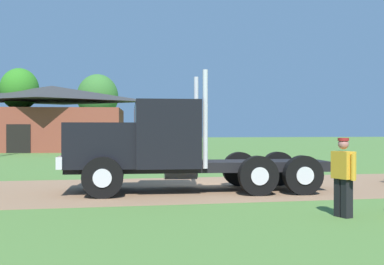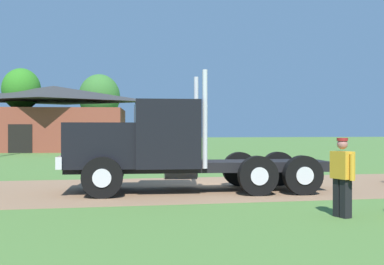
% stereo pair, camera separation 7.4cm
% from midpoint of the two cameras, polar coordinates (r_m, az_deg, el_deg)
% --- Properties ---
extents(ground_plane, '(200.00, 200.00, 0.00)m').
position_cam_midpoint_polar(ground_plane, '(15.12, 0.92, -6.41)').
color(ground_plane, '#4F7835').
extents(dirt_track, '(120.00, 6.46, 0.01)m').
position_cam_midpoint_polar(dirt_track, '(15.12, 0.92, -6.40)').
color(dirt_track, '#906C4D').
rests_on(dirt_track, ground_plane).
extents(truck_foreground_white, '(7.68, 3.07, 3.39)m').
position_cam_midpoint_polar(truck_foreground_white, '(14.11, -3.52, -1.76)').
color(truck_foreground_white, black).
rests_on(truck_foreground_white, ground_plane).
extents(visitor_walking_mid, '(0.37, 0.63, 1.61)m').
position_cam_midpoint_polar(visitor_walking_mid, '(10.46, 17.17, -4.64)').
color(visitor_walking_mid, gold).
rests_on(visitor_walking_mid, ground_plane).
extents(shed_building, '(13.06, 9.44, 5.50)m').
position_cam_midpoint_polar(shed_building, '(43.28, -15.67, 1.47)').
color(shed_building, brown).
rests_on(shed_building, ground_plane).
extents(tree_mid, '(3.26, 3.26, 7.07)m').
position_cam_midpoint_polar(tree_mid, '(45.00, -19.08, 4.68)').
color(tree_mid, '#513823').
rests_on(tree_mid, ground_plane).
extents(tree_right, '(4.39, 4.39, 7.75)m').
position_cam_midpoint_polar(tree_right, '(53.94, -10.61, 4.06)').
color(tree_right, '#513823').
rests_on(tree_right, ground_plane).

